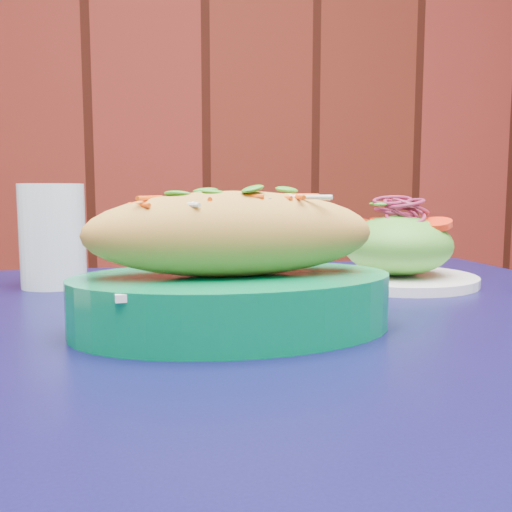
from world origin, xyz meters
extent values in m
cube|color=white|center=(0.00, 2.98, 1.40)|extent=(5.00, 0.05, 2.80)
cube|color=#49160D|center=(0.00, 2.97, 1.40)|extent=(4.90, 0.04, 2.80)
cube|color=black|center=(-0.04, 1.49, 0.73)|extent=(0.82, 0.82, 0.03)
cylinder|color=black|center=(0.28, 1.83, 0.36)|extent=(0.04, 0.04, 0.72)
cube|color=white|center=(-0.13, 1.45, 0.80)|extent=(0.23, 0.15, 0.01)
ellipsoid|color=gold|center=(-0.13, 1.45, 0.84)|extent=(0.26, 0.10, 0.07)
cylinder|color=white|center=(0.12, 1.66, 0.76)|extent=(0.21, 0.21, 0.01)
ellipsoid|color=#4C992D|center=(0.12, 1.66, 0.80)|extent=(0.14, 0.14, 0.08)
cylinder|color=red|center=(0.16, 1.63, 0.84)|extent=(0.04, 0.04, 0.01)
cylinder|color=red|center=(0.09, 1.69, 0.84)|extent=(0.04, 0.04, 0.01)
cylinder|color=red|center=(0.12, 1.70, 0.84)|extent=(0.04, 0.04, 0.01)
torus|color=maroon|center=(0.12, 1.66, 0.85)|extent=(0.05, 0.05, 0.00)
torus|color=maroon|center=(0.12, 1.66, 0.85)|extent=(0.05, 0.05, 0.00)
torus|color=maroon|center=(0.12, 1.66, 0.85)|extent=(0.05, 0.05, 0.00)
torus|color=maroon|center=(0.12, 1.66, 0.86)|extent=(0.05, 0.05, 0.00)
torus|color=maroon|center=(0.12, 1.66, 0.86)|extent=(0.05, 0.05, 0.00)
torus|color=maroon|center=(0.12, 1.66, 0.87)|extent=(0.05, 0.05, 0.00)
cylinder|color=silver|center=(-0.32, 1.72, 0.82)|extent=(0.08, 0.08, 0.13)
camera|label=1|loc=(-0.20, 0.95, 0.87)|focal=40.00mm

